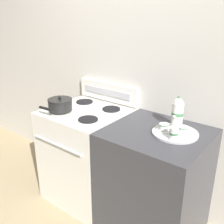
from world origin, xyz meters
TOP-DOWN VIEW (x-y plane):
  - ground_plane at (0.00, 0.00)m, footprint 6.00×6.00m
  - wall_back at (0.00, 0.36)m, footprint 6.00×0.05m
  - stove at (-0.37, -0.00)m, footprint 0.68×0.70m
  - control_panel at (-0.37, 0.31)m, footprint 0.67×0.05m
  - side_counter at (0.35, 0.00)m, footprint 0.72×0.67m
  - saucepan at (-0.53, -0.15)m, footprint 0.21×0.29m
  - serving_tray at (0.46, 0.04)m, footprint 0.33×0.33m
  - teapot at (0.42, 0.14)m, footprint 0.09×0.14m
  - teacup_left at (0.51, 0.05)m, footprint 0.11×0.11m
  - teacup_right at (0.39, 0.01)m, footprint 0.11×0.11m
  - creamer_jug at (0.49, -0.06)m, footprint 0.06×0.06m

SIDE VIEW (x-z plane):
  - ground_plane at x=0.00m, z-range 0.00..0.00m
  - side_counter at x=0.35m, z-range 0.00..0.89m
  - stove at x=-0.37m, z-range 0.00..0.89m
  - serving_tray at x=0.46m, z-range 0.89..0.90m
  - teacup_left at x=0.51m, z-range 0.90..0.95m
  - teacup_right at x=0.39m, z-range 0.90..0.95m
  - creamer_jug at x=0.49m, z-range 0.90..0.98m
  - saucepan at x=-0.53m, z-range 0.89..1.01m
  - control_panel at x=-0.37m, z-range 0.90..1.07m
  - teapot at x=0.42m, z-range 0.89..1.13m
  - wall_back at x=0.00m, z-range 0.00..2.20m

